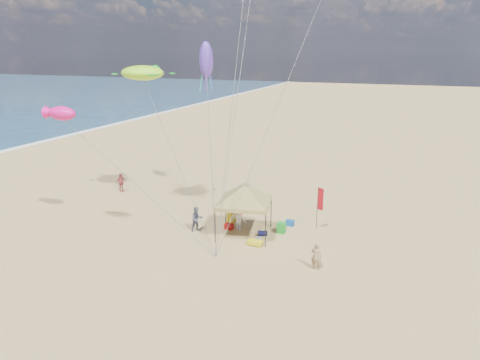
{
  "coord_description": "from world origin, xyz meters",
  "views": [
    {
      "loc": [
        9.15,
        -19.83,
        11.41
      ],
      "look_at": [
        0.0,
        3.0,
        4.0
      ],
      "focal_mm": 32.36,
      "sensor_mm": 36.0,
      "label": 1
    }
  ],
  "objects_px": {
    "chair_yellow": "(231,217)",
    "person_near_b": "(197,219)",
    "canopy_tent": "(244,187)",
    "person_far_a": "(121,182)",
    "cooler_blue": "(290,223)",
    "person_near_a": "(316,256)",
    "cooler_red": "(229,226)",
    "feather_flag": "(320,202)",
    "beach_cart": "(255,242)",
    "chair_green": "(281,228)",
    "person_near_c": "(239,218)"
  },
  "relations": [
    {
      "from": "canopy_tent",
      "to": "cooler_red",
      "type": "bearing_deg",
      "value": 159.78
    },
    {
      "from": "canopy_tent",
      "to": "cooler_red",
      "type": "relative_size",
      "value": 11.34
    },
    {
      "from": "person_near_a",
      "to": "person_far_a",
      "type": "bearing_deg",
      "value": -20.63
    },
    {
      "from": "canopy_tent",
      "to": "person_near_b",
      "type": "bearing_deg",
      "value": -168.63
    },
    {
      "from": "person_near_b",
      "to": "beach_cart",
      "type": "bearing_deg",
      "value": -60.63
    },
    {
      "from": "cooler_blue",
      "to": "beach_cart",
      "type": "height_order",
      "value": "cooler_blue"
    },
    {
      "from": "cooler_red",
      "to": "beach_cart",
      "type": "distance_m",
      "value": 3.01
    },
    {
      "from": "canopy_tent",
      "to": "person_near_a",
      "type": "distance_m",
      "value": 6.45
    },
    {
      "from": "person_near_a",
      "to": "person_near_c",
      "type": "distance_m",
      "value": 6.84
    },
    {
      "from": "cooler_blue",
      "to": "chair_yellow",
      "type": "bearing_deg",
      "value": -168.63
    },
    {
      "from": "cooler_red",
      "to": "chair_yellow",
      "type": "bearing_deg",
      "value": 105.83
    },
    {
      "from": "cooler_red",
      "to": "person_near_a",
      "type": "distance_m",
      "value": 7.35
    },
    {
      "from": "cooler_blue",
      "to": "person_near_c",
      "type": "relative_size",
      "value": 0.34
    },
    {
      "from": "canopy_tent",
      "to": "person_near_b",
      "type": "relative_size",
      "value": 3.65
    },
    {
      "from": "cooler_red",
      "to": "chair_yellow",
      "type": "xyz_separation_m",
      "value": [
        -0.36,
        1.28,
        0.16
      ]
    },
    {
      "from": "cooler_blue",
      "to": "beach_cart",
      "type": "xyz_separation_m",
      "value": [
        -1.13,
        -3.8,
        0.01
      ]
    },
    {
      "from": "feather_flag",
      "to": "beach_cart",
      "type": "relative_size",
      "value": 3.28
    },
    {
      "from": "feather_flag",
      "to": "cooler_blue",
      "type": "height_order",
      "value": "feather_flag"
    },
    {
      "from": "feather_flag",
      "to": "person_near_a",
      "type": "xyz_separation_m",
      "value": [
        1.01,
        -5.41,
        -1.19
      ]
    },
    {
      "from": "cooler_red",
      "to": "cooler_blue",
      "type": "xyz_separation_m",
      "value": [
        3.61,
        2.08,
        0.0
      ]
    },
    {
      "from": "cooler_blue",
      "to": "person_near_a",
      "type": "height_order",
      "value": "person_near_a"
    },
    {
      "from": "chair_green",
      "to": "cooler_red",
      "type": "bearing_deg",
      "value": -168.35
    },
    {
      "from": "beach_cart",
      "to": "feather_flag",
      "type": "bearing_deg",
      "value": 51.29
    },
    {
      "from": "feather_flag",
      "to": "person_far_a",
      "type": "xyz_separation_m",
      "value": [
        -17.05,
        1.85,
        -1.18
      ]
    },
    {
      "from": "person_near_b",
      "to": "canopy_tent",
      "type": "bearing_deg",
      "value": -40.93
    },
    {
      "from": "cooler_red",
      "to": "beach_cart",
      "type": "relative_size",
      "value": 0.6
    },
    {
      "from": "canopy_tent",
      "to": "person_far_a",
      "type": "height_order",
      "value": "canopy_tent"
    },
    {
      "from": "beach_cart",
      "to": "chair_yellow",
      "type": "bearing_deg",
      "value": 133.47
    },
    {
      "from": "cooler_blue",
      "to": "canopy_tent",
      "type": "bearing_deg",
      "value": -132.39
    },
    {
      "from": "cooler_blue",
      "to": "beach_cart",
      "type": "bearing_deg",
      "value": -106.6
    },
    {
      "from": "feather_flag",
      "to": "person_near_c",
      "type": "relative_size",
      "value": 1.86
    },
    {
      "from": "chair_yellow",
      "to": "canopy_tent",
      "type": "bearing_deg",
      "value": -46.85
    },
    {
      "from": "chair_yellow",
      "to": "person_far_a",
      "type": "height_order",
      "value": "person_far_a"
    },
    {
      "from": "person_near_a",
      "to": "person_near_b",
      "type": "bearing_deg",
      "value": -13.65
    },
    {
      "from": "feather_flag",
      "to": "cooler_blue",
      "type": "relative_size",
      "value": 5.47
    },
    {
      "from": "canopy_tent",
      "to": "person_near_b",
      "type": "distance_m",
      "value": 3.93
    },
    {
      "from": "cooler_red",
      "to": "chair_yellow",
      "type": "relative_size",
      "value": 0.77
    },
    {
      "from": "chair_yellow",
      "to": "person_far_a",
      "type": "distance_m",
      "value": 11.48
    },
    {
      "from": "cooler_red",
      "to": "person_near_b",
      "type": "distance_m",
      "value": 2.2
    },
    {
      "from": "cooler_red",
      "to": "person_near_a",
      "type": "relative_size",
      "value": 0.34
    },
    {
      "from": "person_near_a",
      "to": "beach_cart",
      "type": "bearing_deg",
      "value": -20.15
    },
    {
      "from": "canopy_tent",
      "to": "person_near_c",
      "type": "height_order",
      "value": "canopy_tent"
    },
    {
      "from": "feather_flag",
      "to": "beach_cart",
      "type": "distance_m",
      "value": 5.2
    },
    {
      "from": "cooler_red",
      "to": "chair_green",
      "type": "xyz_separation_m",
      "value": [
        3.41,
        0.7,
        0.16
      ]
    },
    {
      "from": "chair_yellow",
      "to": "person_near_a",
      "type": "distance_m",
      "value": 8.3
    },
    {
      "from": "chair_yellow",
      "to": "person_near_b",
      "type": "xyz_separation_m",
      "value": [
        -1.43,
        -2.37,
        0.49
      ]
    },
    {
      "from": "person_far_a",
      "to": "person_near_b",
      "type": "bearing_deg",
      "value": -100.76
    },
    {
      "from": "person_near_b",
      "to": "person_near_c",
      "type": "bearing_deg",
      "value": -25.21
    },
    {
      "from": "person_near_b",
      "to": "cooler_red",
      "type": "bearing_deg",
      "value": -21.03
    },
    {
      "from": "cooler_red",
      "to": "person_far_a",
      "type": "distance_m",
      "value": 12.19
    }
  ]
}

